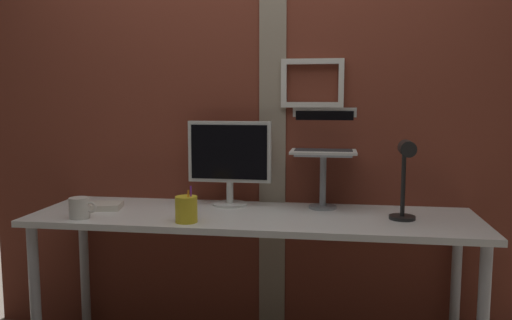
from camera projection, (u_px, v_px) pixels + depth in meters
brick_wall_back at (256, 101)px, 2.80m from camera, size 3.04×0.15×2.62m
desk at (253, 230)px, 2.51m from camera, size 2.13×0.61×0.77m
monitor at (230, 156)px, 2.67m from camera, size 0.43×0.18×0.44m
laptop_stand at (323, 172)px, 2.61m from camera, size 0.28×0.22×0.28m
laptop at (324, 140)px, 2.66m from camera, size 0.33×0.28×0.22m
desk_lamp at (405, 171)px, 2.31m from camera, size 0.12×0.20×0.37m
pen_cup at (186, 209)px, 2.33m from camera, size 0.10×0.10×0.16m
coffee_mug at (80, 208)px, 2.41m from camera, size 0.13×0.09×0.10m
paper_clutter_stack at (101, 206)px, 2.61m from camera, size 0.22×0.18×0.03m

